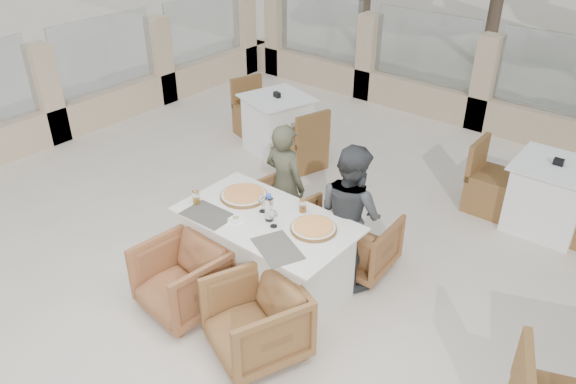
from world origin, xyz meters
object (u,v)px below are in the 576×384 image
Objects in this scene: water_bottle at (269,207)px; bg_table_b at (549,197)px; wine_glass_near at (274,218)px; wine_glass_centre at (262,203)px; olive_dish at (236,219)px; dining_table at (267,253)px; pizza_left at (244,194)px; diner_right at (350,214)px; diner_left at (285,184)px; beer_glass_right at (303,206)px; bg_table_a at (277,124)px; armchair_near_right at (256,320)px; armchair_near_left at (183,279)px; armchair_far_right at (360,242)px; armchair_far_left at (279,214)px; pizza_right at (314,227)px; beer_glass_left at (196,198)px.

bg_table_b is (1.63, 2.69, -0.51)m from water_bottle.
bg_table_b is (1.53, 2.74, -0.48)m from wine_glass_near.
wine_glass_centre is 0.29m from olive_dish.
dining_table is 3.63× the size of pizza_left.
diner_left is at bearing 10.25° from diner_right.
bg_table_b is at bearing 58.77° from water_bottle.
pizza_left is at bearing -165.44° from beer_glass_right.
diner_right is at bearing 48.83° from beer_glass_right.
bg_table_a is at bearing 127.85° from wine_glass_centre.
wine_glass_centre is 3.20m from bg_table_b.
armchair_near_right is at bearing -35.24° from bg_table_a.
bg_table_b is at bearing -103.77° from diner_right.
armchair_near_left is at bearing -118.99° from dining_table.
armchair_far_right is 1.47m from armchair_near_right.
beer_glass_right reaches higher than armchair_far_left.
pizza_right is at bearing 28.08° from olive_dish.
wine_glass_centre is 0.11× the size of bg_table_a.
olive_dish is at bearing -125.79° from beer_glass_right.
armchair_far_right is 0.49× the size of diner_left.
beer_glass_right is (0.28, 0.23, -0.03)m from wine_glass_centre.
wine_glass_centre is at bearing 154.69° from water_bottle.
wine_glass_centre is 0.74m from diner_left.
diner_right is at bearing 36.89° from beer_glass_left.
beer_glass_left is 1.04× the size of beer_glass_right.
wine_glass_centre is 0.97m from armchair_near_left.
diner_right is at bearing 52.48° from dining_table.
wine_glass_near reaches higher than armchair_far_left.
bg_table_a reaches higher than armchair_near_left.
armchair_far_left is (-0.03, 0.53, -0.49)m from pizza_left.
dining_table is 8.70× the size of wine_glass_near.
beer_glass_left is 0.18× the size of armchair_near_right.
dining_table is 3.16m from bg_table_b.
olive_dish is at bearing -105.44° from wine_glass_centre.
beer_glass_left is at bearing -130.20° from bg_table_b.
armchair_far_right is at bearing -123.56° from bg_table_b.
beer_glass_left is 0.19× the size of armchair_far_left.
pizza_right is 0.85m from armchair_far_right.
armchair_near_right is at bearing 122.94° from diner_left.
dining_table is 2.95m from bg_table_a.
water_bottle reaches higher than dining_table.
water_bottle is at bearing -33.89° from bg_table_a.
diner_right is 2.40m from bg_table_b.
armchair_near_right is (-0.03, -1.47, 0.03)m from armchair_far_right.
wine_glass_near is 0.35m from olive_dish.
olive_dish is 0.71m from armchair_near_left.
beer_glass_left is at bearing 38.38° from armchair_far_right.
pizza_right is at bearing -117.29° from bg_table_b.
pizza_right is at bearing 101.45° from diner_right.
pizza_right is 0.30× the size of diner_left.
olive_dish is (-0.17, -0.21, 0.41)m from dining_table.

